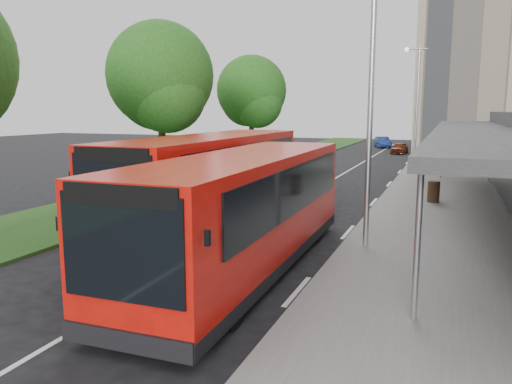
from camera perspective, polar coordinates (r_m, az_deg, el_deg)
ground at (r=14.58m, az=-5.57°, el=-6.98°), size 120.00×120.00×0.00m
pavement at (r=32.72m, az=20.46°, el=1.71°), size 5.00×80.00×0.15m
grass_verge at (r=35.34m, az=-1.11°, el=2.78°), size 5.00×80.00×0.10m
lane_centre_line at (r=28.49m, az=8.13°, el=1.01°), size 0.12×70.00×0.01m
kerb_dashes at (r=31.88m, az=15.57°, el=1.64°), size 0.12×56.00×0.01m
tree_mid at (r=25.37m, az=-10.83°, el=12.16°), size 5.21×5.21×8.37m
tree_far at (r=36.11m, az=-0.51°, el=10.99°), size 4.94×4.94×7.94m
lamp_post_near at (r=14.66m, az=12.69°, el=11.58°), size 1.44×0.28×8.00m
lamp_post_far at (r=34.55m, az=17.80°, el=9.95°), size 1.44×0.28×8.00m
bus_main at (r=12.73m, az=-1.26°, el=-2.25°), size 2.87×10.59×2.99m
bus_second at (r=17.89m, az=-5.12°, el=1.44°), size 3.06×11.31×3.20m
litter_bin at (r=22.88m, az=19.63°, el=0.04°), size 0.62×0.62×0.91m
bollard at (r=29.57m, az=18.24°, el=2.30°), size 0.23×0.23×1.11m
car_near at (r=49.44m, az=16.09°, el=4.86°), size 1.54×3.26×1.08m
car_far at (r=57.00m, az=14.25°, el=5.55°), size 2.41×3.83×1.19m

